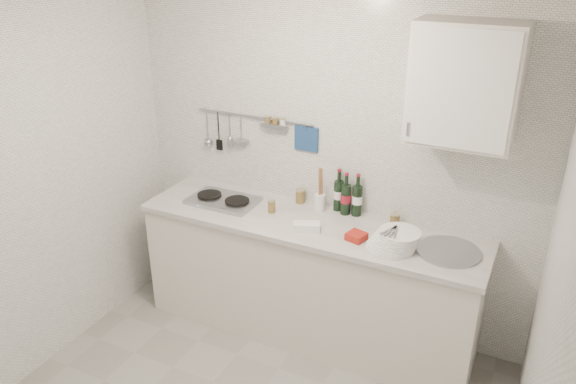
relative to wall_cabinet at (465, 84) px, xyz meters
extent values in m
cube|color=silver|center=(-0.90, 0.18, -0.70)|extent=(3.00, 0.02, 2.50)
cube|color=silver|center=(-2.40, -1.22, -0.70)|extent=(0.02, 2.80, 2.50)
cube|color=silver|center=(0.60, -1.22, -0.70)|extent=(0.02, 2.80, 2.50)
cube|color=silver|center=(-0.90, -0.12, -1.51)|extent=(2.40, 0.60, 0.88)
cube|color=silver|center=(-0.90, -0.12, -1.05)|extent=(2.44, 0.64, 0.04)
cube|color=black|center=(-0.90, -0.10, -1.90)|extent=(2.34, 0.52, 0.10)
cube|color=#93969B|center=(-1.60, -0.12, -1.01)|extent=(0.50, 0.32, 0.03)
cylinder|color=black|center=(-1.72, -0.12, -0.99)|extent=(0.18, 0.18, 0.01)
cylinder|color=black|center=(-1.48, -0.12, -0.99)|extent=(0.18, 0.18, 0.01)
cylinder|color=#93969B|center=(0.05, -0.12, -1.02)|extent=(0.40, 0.40, 0.02)
cylinder|color=#93969B|center=(0.05, -0.12, -1.08)|extent=(0.34, 0.34, 0.10)
cylinder|color=#93969B|center=(-1.47, 0.15, -0.43)|extent=(0.95, 0.02, 0.02)
cube|color=navy|center=(-1.06, 0.17, -0.54)|extent=(0.18, 0.02, 0.18)
cube|color=silver|center=(0.00, 0.01, 0.00)|extent=(0.60, 0.35, 0.70)
cube|color=white|center=(0.00, -0.18, 0.00)|extent=(0.56, 0.01, 0.66)
cylinder|color=#93969B|center=(-0.26, -0.19, -0.25)|extent=(0.01, 0.01, 0.08)
cylinder|color=#536EBD|center=(-1.72, -0.15, -1.02)|extent=(0.27, 0.27, 0.01)
cylinder|color=#536EBD|center=(-1.71, -0.15, -1.01)|extent=(0.26, 0.26, 0.01)
cylinder|color=white|center=(-0.29, -0.23, -1.02)|extent=(0.31, 0.31, 0.01)
cylinder|color=white|center=(-0.29, -0.22, -1.01)|extent=(0.30, 0.30, 0.01)
cylinder|color=white|center=(-0.28, -0.22, -0.99)|extent=(0.30, 0.30, 0.01)
cylinder|color=white|center=(-0.27, -0.21, -0.98)|extent=(0.29, 0.29, 0.01)
cylinder|color=white|center=(-0.27, -0.21, -0.97)|extent=(0.29, 0.29, 0.01)
cylinder|color=white|center=(-0.26, -0.20, -0.95)|extent=(0.28, 0.28, 0.01)
cylinder|color=white|center=(-0.25, -0.20, -0.94)|extent=(0.27, 0.27, 0.01)
cylinder|color=white|center=(-0.25, -0.20, -0.92)|extent=(0.27, 0.27, 0.01)
cube|color=white|center=(-0.86, -0.24, -1.00)|extent=(0.20, 0.15, 0.05)
cube|color=red|center=(-0.52, -0.22, -1.01)|extent=(0.14, 0.14, 0.05)
cylinder|color=white|center=(-0.91, 0.08, -0.97)|extent=(0.08, 0.08, 0.12)
cylinder|color=#985F3D|center=(-0.90, 0.08, -0.82)|extent=(0.03, 0.06, 0.24)
cylinder|color=#985F3D|center=(-0.92, 0.09, -0.83)|extent=(0.04, 0.05, 0.22)
cylinder|color=brown|center=(-1.09, 0.13, -0.98)|extent=(0.07, 0.07, 0.10)
cylinder|color=tan|center=(-1.09, 0.13, -0.93)|extent=(0.07, 0.07, 0.01)
cylinder|color=brown|center=(-0.36, 0.09, -0.99)|extent=(0.07, 0.07, 0.08)
cylinder|color=tan|center=(-0.36, 0.09, -0.95)|extent=(0.07, 0.07, 0.01)
cylinder|color=brown|center=(-0.32, -0.06, -1.00)|extent=(0.06, 0.06, 0.07)
cylinder|color=tan|center=(-0.32, -0.06, -0.96)|extent=(0.06, 0.06, 0.01)
cylinder|color=brown|center=(-1.20, -0.11, -0.99)|extent=(0.05, 0.05, 0.09)
cylinder|color=tan|center=(-1.20, -0.11, -0.94)|extent=(0.06, 0.06, 0.01)
camera|label=1|loc=(0.49, -3.28, 0.75)|focal=35.00mm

